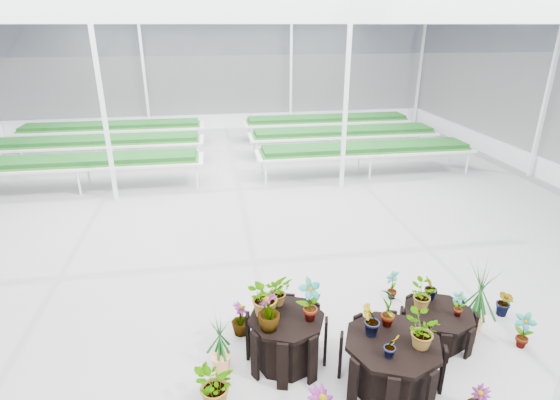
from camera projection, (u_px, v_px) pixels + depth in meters
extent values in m
plane|color=gray|center=(246.00, 269.00, 8.04)|extent=(24.00, 24.00, 0.00)
cylinder|color=black|center=(286.00, 339.00, 5.75)|extent=(1.26, 1.26, 0.70)
cylinder|color=black|center=(390.00, 362.00, 5.38)|extent=(1.59, 1.59, 0.65)
cylinder|color=black|center=(437.00, 325.00, 6.21)|extent=(1.25, 1.25, 0.45)
imported|color=#104014|center=(265.00, 296.00, 5.58)|extent=(0.65, 0.64, 0.55)
imported|color=#104014|center=(310.00, 300.00, 5.44)|extent=(0.37, 0.30, 0.59)
imported|color=#104014|center=(278.00, 291.00, 5.82)|extent=(0.45, 0.44, 0.38)
imported|color=#104014|center=(269.00, 312.00, 5.30)|extent=(0.38, 0.38, 0.51)
imported|color=#104014|center=(370.00, 321.00, 5.28)|extent=(0.27, 0.24, 0.44)
imported|color=#104014|center=(421.00, 331.00, 5.09)|extent=(0.52, 0.51, 0.44)
imported|color=#104014|center=(390.00, 307.00, 5.43)|extent=(0.30, 0.35, 0.56)
imported|color=#104014|center=(391.00, 346.00, 4.96)|extent=(0.19, 0.16, 0.32)
imported|color=#104014|center=(421.00, 295.00, 6.14)|extent=(0.46, 0.48, 0.40)
imported|color=#104014|center=(459.00, 304.00, 5.97)|extent=(0.23, 0.24, 0.37)
imported|color=#104014|center=(431.00, 288.00, 6.30)|extent=(0.28, 0.29, 0.41)
imported|color=#104014|center=(215.00, 386.00, 5.07)|extent=(0.47, 0.53, 0.58)
imported|color=#104014|center=(241.00, 319.00, 6.29)|extent=(0.32, 0.32, 0.50)
imported|color=#104014|center=(523.00, 331.00, 6.02)|extent=(0.32, 0.34, 0.54)
imported|color=#104014|center=(505.00, 303.00, 6.67)|extent=(0.23, 0.27, 0.48)
imported|color=#104014|center=(392.00, 285.00, 7.11)|extent=(0.23, 0.30, 0.51)
imported|color=#104014|center=(262.00, 318.00, 6.23)|extent=(0.37, 0.32, 0.60)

